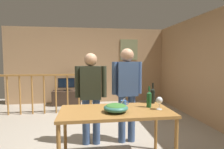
{
  "coord_description": "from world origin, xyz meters",
  "views": [
    {
      "loc": [
        -0.08,
        -3.42,
        1.49
      ],
      "look_at": [
        0.33,
        -0.53,
        1.25
      ],
      "focal_mm": 30.14,
      "sensor_mm": 36.0,
      "label": 1
    }
  ],
  "objects_px": {
    "framed_picture": "(129,50)",
    "person_standing_left": "(91,92)",
    "salad_bowl": "(116,107)",
    "tv_console": "(67,98)",
    "wine_bottle_dark": "(153,95)",
    "wine_glass": "(159,101)",
    "person_standing_right": "(127,87)",
    "wine_bottle_green": "(149,99)",
    "flat_screen_tv": "(66,83)",
    "serving_table": "(116,115)",
    "stair_railing": "(58,89)",
    "mug_blue": "(124,104)"
  },
  "relations": [
    {
      "from": "tv_console",
      "to": "wine_bottle_green",
      "type": "distance_m",
      "value": 3.96
    },
    {
      "from": "flat_screen_tv",
      "to": "salad_bowl",
      "type": "xyz_separation_m",
      "value": [
        1.01,
        -3.74,
        0.13
      ]
    },
    {
      "from": "tv_console",
      "to": "wine_glass",
      "type": "height_order",
      "value": "wine_glass"
    },
    {
      "from": "wine_glass",
      "to": "person_standing_right",
      "type": "xyz_separation_m",
      "value": [
        -0.29,
        0.77,
        0.08
      ]
    },
    {
      "from": "tv_console",
      "to": "person_standing_left",
      "type": "xyz_separation_m",
      "value": [
        0.7,
        -2.96,
        0.7
      ]
    },
    {
      "from": "tv_console",
      "to": "person_standing_right",
      "type": "distance_m",
      "value": 3.33
    },
    {
      "from": "stair_railing",
      "to": "tv_console",
      "type": "bearing_deg",
      "value": 81.19
    },
    {
      "from": "flat_screen_tv",
      "to": "salad_bowl",
      "type": "distance_m",
      "value": 3.87
    },
    {
      "from": "flat_screen_tv",
      "to": "wine_bottle_dark",
      "type": "distance_m",
      "value": 3.72
    },
    {
      "from": "flat_screen_tv",
      "to": "salad_bowl",
      "type": "bearing_deg",
      "value": -74.88
    },
    {
      "from": "stair_railing",
      "to": "salad_bowl",
      "type": "height_order",
      "value": "stair_railing"
    },
    {
      "from": "framed_picture",
      "to": "person_standing_right",
      "type": "xyz_separation_m",
      "value": [
        -0.8,
        -3.25,
        -0.83
      ]
    },
    {
      "from": "framed_picture",
      "to": "person_standing_left",
      "type": "distance_m",
      "value": 3.66
    },
    {
      "from": "flat_screen_tv",
      "to": "salad_bowl",
      "type": "relative_size",
      "value": 1.61
    },
    {
      "from": "person_standing_left",
      "to": "framed_picture",
      "type": "bearing_deg",
      "value": -110.09
    },
    {
      "from": "tv_console",
      "to": "flat_screen_tv",
      "type": "bearing_deg",
      "value": -90.0
    },
    {
      "from": "flat_screen_tv",
      "to": "wine_bottle_green",
      "type": "distance_m",
      "value": 3.88
    },
    {
      "from": "framed_picture",
      "to": "stair_railing",
      "type": "xyz_separation_m",
      "value": [
        -2.28,
        -1.21,
        -1.16
      ]
    },
    {
      "from": "mug_blue",
      "to": "salad_bowl",
      "type": "bearing_deg",
      "value": -121.13
    },
    {
      "from": "tv_console",
      "to": "wine_bottle_dark",
      "type": "distance_m",
      "value": 3.81
    },
    {
      "from": "flat_screen_tv",
      "to": "framed_picture",
      "type": "bearing_deg",
      "value": 8.55
    },
    {
      "from": "wine_glass",
      "to": "framed_picture",
      "type": "bearing_deg",
      "value": 82.85
    },
    {
      "from": "person_standing_right",
      "to": "framed_picture",
      "type": "bearing_deg",
      "value": -107.48
    },
    {
      "from": "flat_screen_tv",
      "to": "wine_bottle_green",
      "type": "relative_size",
      "value": 1.71
    },
    {
      "from": "salad_bowl",
      "to": "stair_railing",
      "type": "bearing_deg",
      "value": 112.04
    },
    {
      "from": "salad_bowl",
      "to": "person_standing_left",
      "type": "relative_size",
      "value": 0.21
    },
    {
      "from": "flat_screen_tv",
      "to": "serving_table",
      "type": "height_order",
      "value": "flat_screen_tv"
    },
    {
      "from": "person_standing_right",
      "to": "salad_bowl",
      "type": "bearing_deg",
      "value": 64.12
    },
    {
      "from": "serving_table",
      "to": "person_standing_right",
      "type": "bearing_deg",
      "value": 65.85
    },
    {
      "from": "wine_glass",
      "to": "person_standing_left",
      "type": "distance_m",
      "value": 1.21
    },
    {
      "from": "wine_bottle_dark",
      "to": "person_standing_right",
      "type": "relative_size",
      "value": 0.19
    },
    {
      "from": "person_standing_left",
      "to": "person_standing_right",
      "type": "relative_size",
      "value": 0.95
    },
    {
      "from": "serving_table",
      "to": "wine_glass",
      "type": "distance_m",
      "value": 0.64
    },
    {
      "from": "salad_bowl",
      "to": "wine_bottle_dark",
      "type": "height_order",
      "value": "wine_bottle_dark"
    },
    {
      "from": "wine_bottle_green",
      "to": "mug_blue",
      "type": "bearing_deg",
      "value": 167.11
    },
    {
      "from": "flat_screen_tv",
      "to": "serving_table",
      "type": "relative_size",
      "value": 0.34
    },
    {
      "from": "person_standing_left",
      "to": "tv_console",
      "type": "bearing_deg",
      "value": -72.91
    },
    {
      "from": "tv_console",
      "to": "wine_glass",
      "type": "xyz_separation_m",
      "value": [
        1.63,
        -3.73,
        0.68
      ]
    },
    {
      "from": "framed_picture",
      "to": "person_standing_left",
      "type": "bearing_deg",
      "value": -113.8
    },
    {
      "from": "stair_railing",
      "to": "wine_bottle_green",
      "type": "bearing_deg",
      "value": -57.91
    },
    {
      "from": "stair_railing",
      "to": "person_standing_right",
      "type": "bearing_deg",
      "value": -53.93
    },
    {
      "from": "framed_picture",
      "to": "tv_console",
      "type": "xyz_separation_m",
      "value": [
        -2.14,
        -0.29,
        -1.59
      ]
    },
    {
      "from": "framed_picture",
      "to": "wine_bottle_dark",
      "type": "distance_m",
      "value": 3.78
    },
    {
      "from": "tv_console",
      "to": "wine_bottle_dark",
      "type": "bearing_deg",
      "value": -63.45
    },
    {
      "from": "wine_bottle_green",
      "to": "wine_glass",
      "type": "bearing_deg",
      "value": -53.52
    },
    {
      "from": "wine_bottle_dark",
      "to": "salad_bowl",
      "type": "bearing_deg",
      "value": -147.91
    },
    {
      "from": "person_standing_right",
      "to": "person_standing_left",
      "type": "bearing_deg",
      "value": -3.71
    },
    {
      "from": "serving_table",
      "to": "wine_bottle_green",
      "type": "relative_size",
      "value": 4.97
    },
    {
      "from": "framed_picture",
      "to": "flat_screen_tv",
      "type": "xyz_separation_m",
      "value": [
        -2.14,
        -0.32,
        -1.11
      ]
    },
    {
      "from": "salad_bowl",
      "to": "person_standing_right",
      "type": "relative_size",
      "value": 0.2
    }
  ]
}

